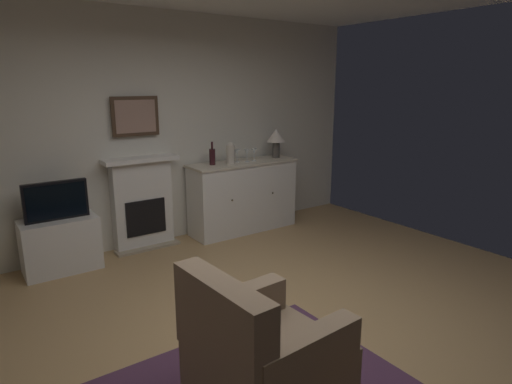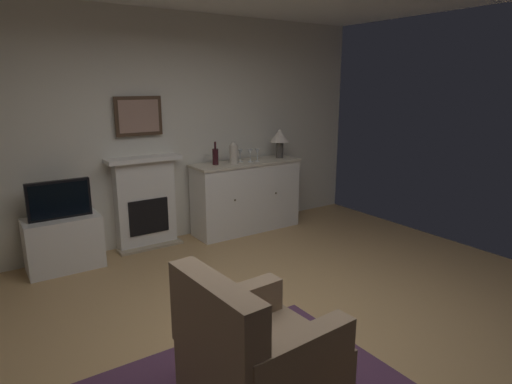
# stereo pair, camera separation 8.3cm
# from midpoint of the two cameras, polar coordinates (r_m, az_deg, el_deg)

# --- Properties ---
(ground_plane) EXTENTS (6.09, 5.30, 0.10)m
(ground_plane) POSITION_cam_midpoint_polar(r_m,az_deg,el_deg) (3.67, 4.52, -18.64)
(ground_plane) COLOR tan
(ground_plane) RESTS_ON ground
(wall_rear) EXTENTS (6.09, 0.06, 2.76)m
(wall_rear) POSITION_cam_midpoint_polar(r_m,az_deg,el_deg) (5.41, -12.88, 7.83)
(wall_rear) COLOR silver
(wall_rear) RESTS_ON ground_plane
(fireplace_unit) EXTENTS (0.87, 0.30, 1.10)m
(fireplace_unit) POSITION_cam_midpoint_polar(r_m,az_deg,el_deg) (5.38, -13.81, -1.30)
(fireplace_unit) COLOR white
(fireplace_unit) RESTS_ON ground_plane
(framed_picture) EXTENTS (0.55, 0.04, 0.45)m
(framed_picture) POSITION_cam_midpoint_polar(r_m,az_deg,el_deg) (5.25, -14.64, 9.57)
(framed_picture) COLOR #473323
(sideboard_cabinet) EXTENTS (1.48, 0.49, 0.94)m
(sideboard_cabinet) POSITION_cam_midpoint_polar(r_m,az_deg,el_deg) (5.82, -0.87, -0.54)
(sideboard_cabinet) COLOR white
(sideboard_cabinet) RESTS_ON ground_plane
(table_lamp) EXTENTS (0.26, 0.26, 0.40)m
(table_lamp) POSITION_cam_midpoint_polar(r_m,az_deg,el_deg) (5.99, 3.53, 7.12)
(table_lamp) COLOR #4C4742
(table_lamp) RESTS_ON sideboard_cabinet
(wine_bottle) EXTENTS (0.08, 0.08, 0.29)m
(wine_bottle) POSITION_cam_midpoint_polar(r_m,az_deg,el_deg) (5.51, -4.90, 4.69)
(wine_bottle) COLOR #331419
(wine_bottle) RESTS_ON sideboard_cabinet
(wine_glass_left) EXTENTS (0.07, 0.07, 0.16)m
(wine_glass_left) POSITION_cam_midpoint_polar(r_m,az_deg,el_deg) (5.68, -1.66, 5.16)
(wine_glass_left) COLOR silver
(wine_glass_left) RESTS_ON sideboard_cabinet
(wine_glass_center) EXTENTS (0.07, 0.07, 0.16)m
(wine_glass_center) POSITION_cam_midpoint_polar(r_m,az_deg,el_deg) (5.68, -0.34, 5.17)
(wine_glass_center) COLOR silver
(wine_glass_center) RESTS_ON sideboard_cabinet
(wine_glass_right) EXTENTS (0.07, 0.07, 0.16)m
(wine_glass_right) POSITION_cam_midpoint_polar(r_m,az_deg,el_deg) (5.74, 0.61, 5.26)
(wine_glass_right) COLOR silver
(wine_glass_right) RESTS_ON sideboard_cabinet
(vase_decorative) EXTENTS (0.11, 0.11, 0.28)m
(vase_decorative) POSITION_cam_midpoint_polar(r_m,az_deg,el_deg) (5.54, -2.49, 5.11)
(vase_decorative) COLOR beige
(vase_decorative) RESTS_ON sideboard_cabinet
(tv_cabinet) EXTENTS (0.75, 0.42, 0.57)m
(tv_cabinet) POSITION_cam_midpoint_polar(r_m,az_deg,el_deg) (5.07, -23.39, -6.16)
(tv_cabinet) COLOR white
(tv_cabinet) RESTS_ON ground_plane
(tv_set) EXTENTS (0.62, 0.07, 0.40)m
(tv_set) POSITION_cam_midpoint_polar(r_m,az_deg,el_deg) (4.91, -23.88, -0.91)
(tv_set) COLOR black
(tv_set) RESTS_ON tv_cabinet
(armchair) EXTENTS (0.85, 0.82, 0.92)m
(armchair) POSITION_cam_midpoint_polar(r_m,az_deg,el_deg) (2.74, 0.76, -20.34)
(armchair) COLOR #8C7259
(armchair) RESTS_ON ground_plane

